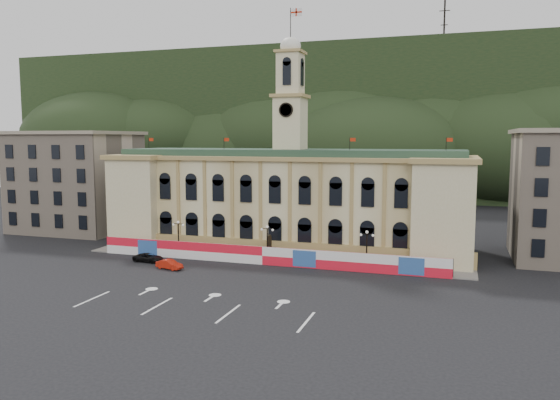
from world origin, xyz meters
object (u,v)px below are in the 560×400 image
(statue, at_px, (270,252))
(red_sedan, at_px, (169,264))
(black_suv, at_px, (148,258))
(lamp_center, at_px, (267,240))

(statue, distance_m, red_sedan, 14.32)
(black_suv, bearing_deg, lamp_center, -68.71)
(lamp_center, bearing_deg, statue, 90.00)
(red_sedan, bearing_deg, black_suv, 72.70)
(statue, distance_m, lamp_center, 2.14)
(statue, height_order, lamp_center, lamp_center)
(lamp_center, bearing_deg, black_suv, -161.12)
(statue, bearing_deg, lamp_center, -90.00)
(lamp_center, relative_size, black_suv, 1.16)
(red_sedan, bearing_deg, statue, -36.91)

